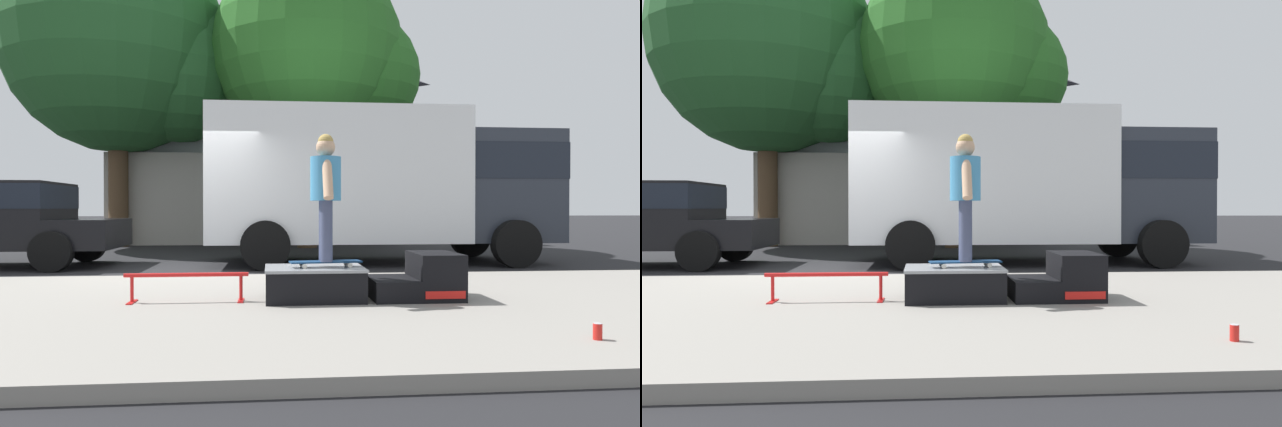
# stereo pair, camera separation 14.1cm
# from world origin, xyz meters

# --- Properties ---
(ground_plane) EXTENTS (140.00, 140.00, 0.00)m
(ground_plane) POSITION_xyz_m (0.00, 0.00, 0.00)
(ground_plane) COLOR black
(sidewalk_slab) EXTENTS (50.00, 5.00, 0.12)m
(sidewalk_slab) POSITION_xyz_m (0.00, -3.00, 0.06)
(sidewalk_slab) COLOR gray
(sidewalk_slab) RESTS_ON ground
(skate_box) EXTENTS (1.07, 0.75, 0.36)m
(skate_box) POSITION_xyz_m (1.94, -2.82, 0.31)
(skate_box) COLOR black
(skate_box) RESTS_ON sidewalk_slab
(kicker_ramp) EXTENTS (0.97, 0.76, 0.50)m
(kicker_ramp) POSITION_xyz_m (3.13, -2.82, 0.33)
(kicker_ramp) COLOR black
(kicker_ramp) RESTS_ON sidewalk_slab
(grind_rail) EXTENTS (1.30, 0.28, 0.31)m
(grind_rail) POSITION_xyz_m (0.57, -2.84, 0.35)
(grind_rail) COLOR red
(grind_rail) RESTS_ON sidewalk_slab
(skateboard) EXTENTS (0.80, 0.29, 0.07)m
(skateboard) POSITION_xyz_m (2.05, -2.87, 0.53)
(skateboard) COLOR navy
(skateboard) RESTS_ON skate_box
(skater_kid) EXTENTS (0.33, 0.71, 1.38)m
(skater_kid) POSITION_xyz_m (2.05, -2.87, 1.36)
(skater_kid) COLOR #3F4766
(skater_kid) RESTS_ON skateboard
(soda_can) EXTENTS (0.07, 0.07, 0.13)m
(soda_can) POSITION_xyz_m (3.93, -4.79, 0.18)
(soda_can) COLOR red
(soda_can) RESTS_ON sidewalk_slab
(box_truck) EXTENTS (6.91, 2.63, 3.05)m
(box_truck) POSITION_xyz_m (3.73, 2.20, 1.70)
(box_truck) COLOR white
(box_truck) RESTS_ON ground
(street_tree_main) EXTENTS (7.03, 6.39, 9.14)m
(street_tree_main) POSITION_xyz_m (-2.61, 7.48, 5.76)
(street_tree_main) COLOR brown
(street_tree_main) RESTS_ON ground
(street_tree_neighbour) EXTENTS (5.92, 5.39, 8.28)m
(street_tree_neighbour) POSITION_xyz_m (2.80, 6.56, 5.42)
(street_tree_neighbour) COLOR brown
(street_tree_neighbour) RESTS_ON ground
(house_behind) EXTENTS (9.54, 8.22, 8.40)m
(house_behind) POSITION_xyz_m (1.01, 11.94, 4.24)
(house_behind) COLOR silver
(house_behind) RESTS_ON ground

